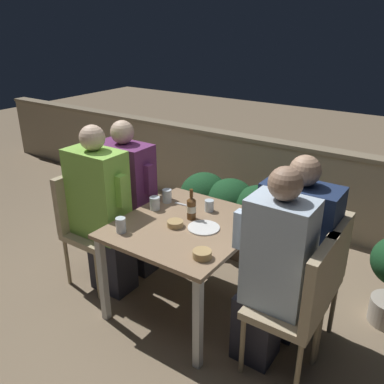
{
  "coord_description": "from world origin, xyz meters",
  "views": [
    {
      "loc": [
        1.49,
        -2.1,
        2.06
      ],
      "look_at": [
        0.0,
        0.08,
        0.93
      ],
      "focal_mm": 38.0,
      "sensor_mm": 36.0,
      "label": 1
    }
  ],
  "objects_px": {
    "chair_left_near": "(86,218)",
    "person_green_blouse": "(102,211)",
    "chair_left_far": "(113,202)",
    "person_purple_stripe": "(129,198)",
    "chair_right_far": "(319,273)",
    "person_blue_shirt": "(272,271)",
    "beer_bottle": "(191,208)",
    "chair_right_near": "(302,299)",
    "person_navy_jumper": "(291,251)"
  },
  "relations": [
    {
      "from": "chair_left_far",
      "to": "person_purple_stripe",
      "type": "height_order",
      "value": "person_purple_stripe"
    },
    {
      "from": "person_navy_jumper",
      "to": "person_blue_shirt",
      "type": "bearing_deg",
      "value": -89.2
    },
    {
      "from": "chair_left_near",
      "to": "beer_bottle",
      "type": "relative_size",
      "value": 4.07
    },
    {
      "from": "chair_right_far",
      "to": "person_purple_stripe",
      "type": "bearing_deg",
      "value": 178.52
    },
    {
      "from": "person_purple_stripe",
      "to": "person_navy_jumper",
      "type": "xyz_separation_m",
      "value": [
        1.46,
        -0.04,
        -0.0
      ]
    },
    {
      "from": "chair_left_far",
      "to": "person_purple_stripe",
      "type": "distance_m",
      "value": 0.22
    },
    {
      "from": "chair_left_near",
      "to": "beer_bottle",
      "type": "xyz_separation_m",
      "value": [
        0.88,
        0.24,
        0.23
      ]
    },
    {
      "from": "chair_left_near",
      "to": "person_green_blouse",
      "type": "bearing_deg",
      "value": -0.0
    },
    {
      "from": "person_green_blouse",
      "to": "chair_right_near",
      "type": "bearing_deg",
      "value": -0.6
    },
    {
      "from": "chair_right_near",
      "to": "chair_right_far",
      "type": "height_order",
      "value": "same"
    },
    {
      "from": "person_blue_shirt",
      "to": "beer_bottle",
      "type": "height_order",
      "value": "person_blue_shirt"
    },
    {
      "from": "chair_left_near",
      "to": "person_navy_jumper",
      "type": "bearing_deg",
      "value": 10.46
    },
    {
      "from": "person_blue_shirt",
      "to": "chair_right_near",
      "type": "bearing_deg",
      "value": 0.0
    },
    {
      "from": "person_green_blouse",
      "to": "chair_right_far",
      "type": "xyz_separation_m",
      "value": [
        1.62,
        0.3,
        -0.11
      ]
    },
    {
      "from": "person_blue_shirt",
      "to": "person_navy_jumper",
      "type": "distance_m",
      "value": 0.32
    },
    {
      "from": "person_green_blouse",
      "to": "chair_left_far",
      "type": "relative_size",
      "value": 1.44
    },
    {
      "from": "chair_left_far",
      "to": "beer_bottle",
      "type": "distance_m",
      "value": 0.94
    },
    {
      "from": "person_purple_stripe",
      "to": "person_blue_shirt",
      "type": "distance_m",
      "value": 1.5
    },
    {
      "from": "person_green_blouse",
      "to": "beer_bottle",
      "type": "distance_m",
      "value": 0.73
    },
    {
      "from": "beer_bottle",
      "to": "person_green_blouse",
      "type": "bearing_deg",
      "value": -160.81
    },
    {
      "from": "person_navy_jumper",
      "to": "beer_bottle",
      "type": "bearing_deg",
      "value": -175.18
    },
    {
      "from": "beer_bottle",
      "to": "chair_left_near",
      "type": "bearing_deg",
      "value": -164.91
    },
    {
      "from": "person_green_blouse",
      "to": "person_navy_jumper",
      "type": "bearing_deg",
      "value": 11.86
    },
    {
      "from": "person_purple_stripe",
      "to": "person_blue_shirt",
      "type": "height_order",
      "value": "person_blue_shirt"
    },
    {
      "from": "chair_left_far",
      "to": "chair_right_near",
      "type": "relative_size",
      "value": 1.0
    },
    {
      "from": "chair_left_far",
      "to": "person_navy_jumper",
      "type": "relative_size",
      "value": 0.71
    },
    {
      "from": "chair_right_far",
      "to": "beer_bottle",
      "type": "xyz_separation_m",
      "value": [
        -0.94,
        -0.06,
        0.23
      ]
    },
    {
      "from": "person_green_blouse",
      "to": "chair_right_far",
      "type": "relative_size",
      "value": 1.44
    },
    {
      "from": "chair_right_near",
      "to": "beer_bottle",
      "type": "bearing_deg",
      "value": 165.03
    },
    {
      "from": "beer_bottle",
      "to": "chair_right_far",
      "type": "bearing_deg",
      "value": 3.81
    },
    {
      "from": "chair_right_near",
      "to": "person_navy_jumper",
      "type": "bearing_deg",
      "value": 122.58
    },
    {
      "from": "person_blue_shirt",
      "to": "person_green_blouse",
      "type": "bearing_deg",
      "value": 179.32
    },
    {
      "from": "person_blue_shirt",
      "to": "person_navy_jumper",
      "type": "bearing_deg",
      "value": 90.8
    },
    {
      "from": "chair_left_near",
      "to": "person_purple_stripe",
      "type": "height_order",
      "value": "person_purple_stripe"
    },
    {
      "from": "person_purple_stripe",
      "to": "person_navy_jumper",
      "type": "relative_size",
      "value": 1.0
    },
    {
      "from": "chair_left_near",
      "to": "person_blue_shirt",
      "type": "distance_m",
      "value": 1.63
    },
    {
      "from": "chair_right_far",
      "to": "person_navy_jumper",
      "type": "distance_m",
      "value": 0.22
    },
    {
      "from": "chair_left_near",
      "to": "person_green_blouse",
      "type": "distance_m",
      "value": 0.23
    },
    {
      "from": "chair_right_near",
      "to": "person_blue_shirt",
      "type": "xyz_separation_m",
      "value": [
        -0.2,
        0.0,
        0.11
      ]
    },
    {
      "from": "person_blue_shirt",
      "to": "person_navy_jumper",
      "type": "height_order",
      "value": "person_blue_shirt"
    },
    {
      "from": "chair_right_far",
      "to": "chair_left_far",
      "type": "bearing_deg",
      "value": 178.68
    },
    {
      "from": "chair_left_near",
      "to": "chair_left_far",
      "type": "xyz_separation_m",
      "value": [
        -0.03,
        0.34,
        0.0
      ]
    },
    {
      "from": "person_purple_stripe",
      "to": "chair_right_far",
      "type": "relative_size",
      "value": 1.4
    },
    {
      "from": "person_blue_shirt",
      "to": "chair_right_far",
      "type": "relative_size",
      "value": 1.43
    },
    {
      "from": "person_navy_jumper",
      "to": "chair_right_near",
      "type": "bearing_deg",
      "value": -57.42
    },
    {
      "from": "person_green_blouse",
      "to": "chair_right_far",
      "type": "height_order",
      "value": "person_green_blouse"
    },
    {
      "from": "chair_left_near",
      "to": "chair_right_near",
      "type": "relative_size",
      "value": 1.0
    },
    {
      "from": "person_blue_shirt",
      "to": "beer_bottle",
      "type": "relative_size",
      "value": 5.8
    },
    {
      "from": "person_purple_stripe",
      "to": "beer_bottle",
      "type": "relative_size",
      "value": 5.7
    },
    {
      "from": "chair_right_far",
      "to": "beer_bottle",
      "type": "height_order",
      "value": "same"
    }
  ]
}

